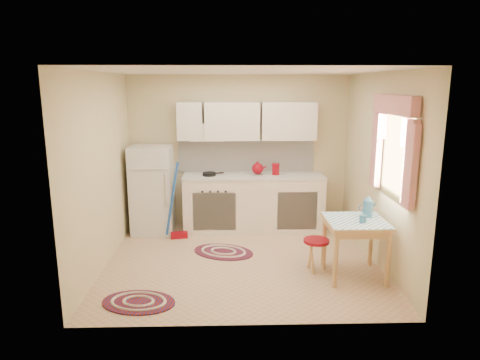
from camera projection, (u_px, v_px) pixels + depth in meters
name	position (u px, v px, depth m)	size (l,w,h in m)	color
room_shell	(253.00, 142.00, 5.70)	(3.64, 3.60, 2.52)	tan
fridge	(153.00, 189.00, 6.84)	(0.65, 0.60, 1.40)	silver
broom	(178.00, 201.00, 6.53)	(0.28, 0.12, 1.20)	#1B4FAD
base_cabinets	(253.00, 203.00, 6.99)	(2.25, 0.60, 0.88)	#EFE3D0
countertop	(254.00, 176.00, 6.89)	(2.27, 0.62, 0.04)	beige
frying_pan	(209.00, 174.00, 6.81)	(0.21, 0.21, 0.05)	black
red_kettle	(258.00, 169.00, 6.86)	(0.20, 0.18, 0.20)	maroon
red_canister	(276.00, 170.00, 6.88)	(0.12, 0.12, 0.16)	maroon
table	(354.00, 248.00, 5.28)	(0.72, 0.72, 0.72)	#E1B070
stool	(316.00, 255.00, 5.45)	(0.33, 0.33, 0.42)	maroon
coffee_pot	(368.00, 206.00, 5.29)	(0.15, 0.13, 0.29)	teal
mug	(363.00, 219.00, 5.10)	(0.09, 0.09, 0.10)	teal
rug_center	(223.00, 252.00, 6.09)	(0.87, 0.58, 0.02)	maroon
rug_left	(139.00, 302.00, 4.68)	(0.82, 0.54, 0.02)	maroon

